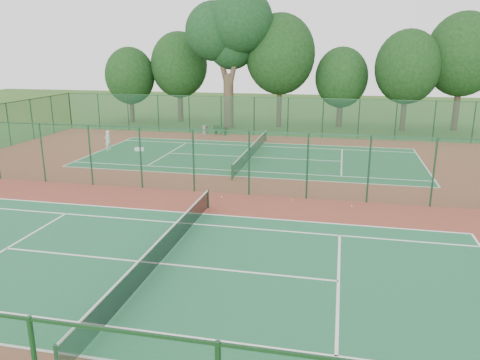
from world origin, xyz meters
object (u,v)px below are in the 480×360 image
big_tree (229,31)px  kit_bag (139,149)px  player_far (108,140)px  bench (220,130)px  trash_bin (204,130)px

big_tree → kit_bag: bearing=-108.5°
player_far → kit_bag: 2.56m
bench → player_far: bearing=-104.1°
bench → kit_bag: (-4.30, -8.23, -0.30)m
trash_bin → big_tree: bearing=72.0°
trash_bin → bench: (1.50, -0.06, 0.04)m
player_far → trash_bin: player_far is taller
player_far → big_tree: size_ratio=0.12×
kit_bag → big_tree: size_ratio=0.05×
trash_bin → bench: bench is taller
trash_bin → bench: bearing=-2.3°
trash_bin → big_tree: (1.40, 4.31, 8.92)m
player_far → trash_bin: size_ratio=1.94×
trash_bin → kit_bag: trash_bin is taller
trash_bin → big_tree: size_ratio=0.06×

